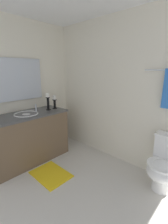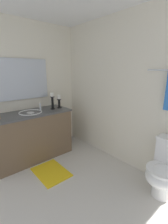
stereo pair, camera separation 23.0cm
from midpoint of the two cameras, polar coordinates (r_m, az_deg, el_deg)
floor at (r=2.36m, az=-1.18°, el=-27.69°), size 3.06×2.32×0.02m
wall_back at (r=2.66m, az=18.45°, el=6.34°), size 3.06×0.04×2.45m
wall_left at (r=3.09m, az=-19.89°, el=7.35°), size 0.04×2.32×2.45m
vanity_cabinet at (r=3.00m, az=-16.07°, el=-8.22°), size 0.58×1.39×0.87m
sink_basin at (r=2.88m, az=-16.62°, el=-0.95°), size 0.40×0.40×0.24m
mirror at (r=3.04m, az=-19.74°, el=11.08°), size 0.02×0.98×0.72m
candle_holder_tall at (r=3.08m, az=-6.91°, el=3.91°), size 0.09×0.09×0.26m
candle_holder_short at (r=3.00m, az=-9.25°, el=4.11°), size 0.09×0.09×0.31m
toilet at (r=2.40m, az=29.87°, el=-17.94°), size 0.39×0.54×0.75m
bath_mat at (r=2.72m, az=-9.36°, el=-20.75°), size 0.60×0.44×0.02m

